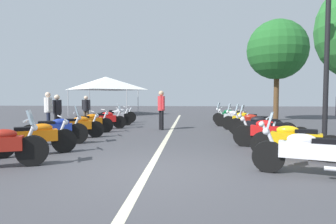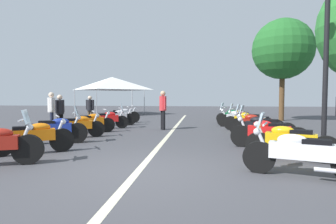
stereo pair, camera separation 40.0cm
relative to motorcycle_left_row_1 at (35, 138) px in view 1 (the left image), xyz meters
name	(u,v)px [view 1 (the left image)]	position (x,y,z in m)	size (l,w,h in m)	color
ground_plane	(147,172)	(-1.39, -3.11, -0.46)	(80.00, 80.00, 0.00)	#424247
lane_centre_stripe	(169,134)	(4.38, -3.11, -0.45)	(23.30, 0.16, 0.01)	beige
motorcycle_left_row_1	(35,138)	(0.00, 0.00, 0.00)	(1.28, 1.80, 1.00)	black
motorcycle_left_row_2	(56,130)	(1.57, 0.24, 0.01)	(0.94, 1.94, 1.22)	black
motorcycle_left_row_3	(77,126)	(2.88, 0.11, -0.01)	(1.11, 1.81, 0.98)	black
motorcycle_left_row_4	(89,122)	(4.29, 0.20, -0.01)	(1.22, 1.83, 0.99)	black
motorcycle_left_row_5	(104,119)	(5.85, 0.03, 0.00)	(1.04, 1.97, 1.20)	black
motorcycle_left_row_6	(113,117)	(7.34, 0.02, 0.00)	(1.02, 1.95, 1.00)	black
motorcycle_left_row_7	(118,115)	(8.83, 0.19, 0.00)	(1.00, 2.05, 1.01)	black
motorcycle_right_row_0	(310,152)	(-1.41, -6.22, 0.01)	(0.95, 2.10, 1.20)	black
motorcycle_right_row_1	(295,140)	(0.07, -6.47, 0.00)	(1.00, 2.01, 0.99)	black
motorcycle_right_row_2	(271,132)	(1.54, -6.32, 0.00)	(0.88, 2.16, 1.01)	black
motorcycle_right_row_3	(263,127)	(2.98, -6.45, 0.02)	(0.96, 2.08, 1.22)	black
motorcycle_right_row_4	(254,123)	(4.31, -6.48, 0.01)	(0.89, 2.07, 1.22)	black
motorcycle_right_row_5	(245,120)	(5.85, -6.42, 0.01)	(0.91, 2.11, 1.21)	black
motorcycle_right_row_6	(235,118)	(7.31, -6.22, 0.00)	(0.92, 2.11, 1.00)	black
motorcycle_right_row_7	(231,116)	(8.84, -6.21, 0.00)	(0.93, 2.03, 1.19)	black
street_lamp_twin_globe	(327,37)	(1.70, -7.91, 2.77)	(0.32, 1.22, 4.70)	black
traffic_cone_0	(58,128)	(3.63, 1.17, -0.17)	(0.36, 0.36, 0.61)	orange
traffic_cone_1	(4,141)	(0.45, 1.16, -0.17)	(0.36, 0.36, 0.61)	orange
bystander_0	(86,108)	(7.35, 1.47, 0.45)	(0.32, 0.51, 1.56)	brown
bystander_1	(161,107)	(5.78, -2.65, 0.59)	(0.47, 0.32, 1.78)	black
bystander_3	(57,111)	(4.09, 1.43, 0.47)	(0.52, 0.32, 1.59)	black
bystander_4	(48,109)	(4.60, 2.08, 0.54)	(0.46, 0.32, 1.70)	#1E2338
roadside_tree_1	(277,50)	(11.53, -9.44, 4.02)	(3.76, 3.76, 6.38)	brown
event_tent	(106,83)	(16.26, 3.14, 2.19)	(5.11, 5.11, 3.20)	white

